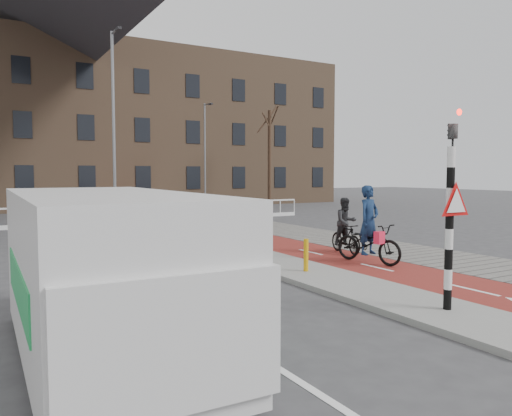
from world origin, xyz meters
TOP-DOWN VIEW (x-y plane):
  - ground at (0.00, 0.00)m, footprint 120.00×120.00m
  - bike_lane at (1.50, 10.00)m, footprint 2.50×60.00m
  - sidewalk at (4.30, 10.00)m, footprint 3.00×60.00m
  - curb_island at (-0.70, 4.00)m, footprint 1.80×16.00m
  - traffic_signal at (-0.60, -2.02)m, footprint 0.80×0.80m
  - bollard at (-0.77, 2.08)m, footprint 0.12×0.12m
  - cyclist_near at (1.80, 2.65)m, footprint 1.17×2.24m
  - cyclist_far at (2.33, 4.28)m, footprint 0.80×1.66m
  - van at (-6.35, -1.09)m, footprint 2.21×5.33m
  - railing at (-5.00, 17.00)m, footprint 28.00×0.10m
  - townhouse_row at (-3.00, 32.00)m, footprint 46.00×10.00m
  - tree_right at (10.93, 23.04)m, footprint 0.26×0.26m
  - streetlight_near at (-2.87, 12.33)m, footprint 0.12×0.12m
  - streetlight_right at (6.03, 23.48)m, footprint 0.12×0.12m

SIDE VIEW (x-z plane):
  - ground at x=0.00m, z-range 0.00..0.00m
  - bike_lane at x=1.50m, z-range 0.00..0.01m
  - sidewalk at x=4.30m, z-range 0.00..0.01m
  - curb_island at x=-0.70m, z-range 0.00..0.12m
  - railing at x=-5.00m, z-range -0.19..0.80m
  - bollard at x=-0.77m, z-range 0.12..0.92m
  - cyclist_far at x=2.33m, z-range -0.14..1.62m
  - cyclist_near at x=1.80m, z-range -0.35..1.84m
  - van at x=-6.35m, z-range 0.06..2.34m
  - traffic_signal at x=-0.60m, z-range 0.15..3.83m
  - tree_right at x=10.93m, z-range 0.00..7.04m
  - streetlight_right at x=6.03m, z-range 0.00..7.24m
  - streetlight_near at x=-2.87m, z-range 0.00..8.11m
  - townhouse_row at x=-3.00m, z-range -0.14..15.76m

